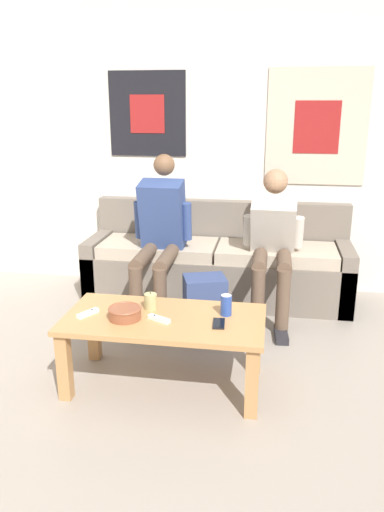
{
  "coord_description": "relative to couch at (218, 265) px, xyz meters",
  "views": [
    {
      "loc": [
        0.38,
        -2.02,
        1.63
      ],
      "look_at": [
        -0.13,
        1.13,
        0.64
      ],
      "focal_mm": 35.0,
      "sensor_mm": 36.0,
      "label": 1
    }
  ],
  "objects": [
    {
      "name": "ceramic_bowl",
      "position": [
        -0.36,
        -1.53,
        0.19
      ],
      "size": [
        0.19,
        0.19,
        0.07
      ],
      "color": "brown",
      "rests_on": "coffee_table"
    },
    {
      "name": "cell_phone",
      "position": [
        0.18,
        -1.52,
        0.16
      ],
      "size": [
        0.08,
        0.14,
        0.01
      ],
      "color": "black",
      "rests_on": "coffee_table"
    },
    {
      "name": "pillar_candle",
      "position": [
        -0.25,
        -1.37,
        0.2
      ],
      "size": [
        0.08,
        0.08,
        0.11
      ],
      "color": "tan",
      "rests_on": "coffee_table"
    },
    {
      "name": "coffee_table",
      "position": [
        -0.15,
        -1.47,
        0.08
      ],
      "size": [
        1.16,
        0.59,
        0.44
      ],
      "color": "#B27F4C",
      "rests_on": "ground_plane"
    },
    {
      "name": "person_seated_adult",
      "position": [
        -0.42,
        -0.37,
        0.38
      ],
      "size": [
        0.47,
        0.9,
        1.24
      ],
      "color": "brown",
      "rests_on": "ground_plane"
    },
    {
      "name": "person_seated_teen",
      "position": [
        0.46,
        -0.32,
        0.34
      ],
      "size": [
        0.47,
        0.88,
        1.13
      ],
      "color": "brown",
      "rests_on": "ground_plane"
    },
    {
      "name": "couch",
      "position": [
        0.0,
        0.0,
        0.0
      ],
      "size": [
        2.22,
        0.67,
        0.8
      ],
      "color": "#70665B",
      "rests_on": "ground_plane"
    },
    {
      "name": "game_controller_near_right",
      "position": [
        -0.59,
        -1.52,
        0.17
      ],
      "size": [
        0.1,
        0.14,
        0.03
      ],
      "color": "white",
      "rests_on": "coffee_table"
    },
    {
      "name": "ground_plane",
      "position": [
        0.06,
        -2.05,
        -0.28
      ],
      "size": [
        18.0,
        18.0,
        0.0
      ],
      "primitive_type": "plane",
      "color": "gray"
    },
    {
      "name": "drink_can_blue",
      "position": [
        0.2,
        -1.38,
        0.22
      ],
      "size": [
        0.07,
        0.07,
        0.12
      ],
      "color": "#28479E",
      "rests_on": "coffee_table"
    },
    {
      "name": "game_controller_near_left",
      "position": [
        -0.16,
        -1.53,
        0.17
      ],
      "size": [
        0.14,
        0.1,
        0.03
      ],
      "color": "white",
      "rests_on": "coffee_table"
    },
    {
      "name": "wall_back",
      "position": [
        0.06,
        0.34,
        0.99
      ],
      "size": [
        10.0,
        0.07,
        2.55
      ],
      "color": "silver",
      "rests_on": "ground_plane"
    },
    {
      "name": "backpack",
      "position": [
        -0.0,
        -0.78,
        -0.07
      ],
      "size": [
        0.35,
        0.32,
        0.45
      ],
      "color": "navy",
      "rests_on": "ground_plane"
    }
  ]
}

